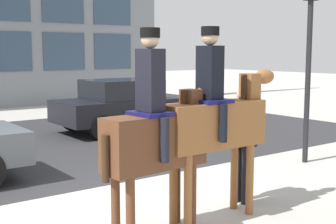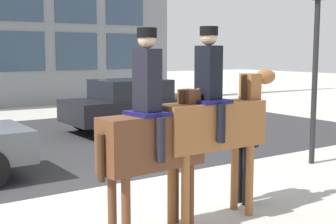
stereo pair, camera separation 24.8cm
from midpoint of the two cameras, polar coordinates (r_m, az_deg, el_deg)
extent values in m
plane|color=#B2AFA8|center=(7.78, -7.38, -9.87)|extent=(80.00, 80.00, 0.00)
cube|color=#2D2D30|center=(12.04, -18.40, -4.01)|extent=(19.30, 8.50, 0.01)
cube|color=#33475B|center=(20.26, -19.20, 6.99)|extent=(1.94, 0.02, 1.63)
cube|color=#33475B|center=(21.10, -12.85, 7.21)|extent=(1.94, 0.02, 1.63)
cube|color=#33475B|center=(22.18, -7.04, 7.33)|extent=(1.94, 0.02, 1.63)
cube|color=#33475B|center=(20.36, -19.44, 12.73)|extent=(1.94, 0.02, 1.63)
cube|color=#33475B|center=(21.20, -13.01, 12.72)|extent=(1.94, 0.02, 1.63)
cube|color=#33475B|center=(22.28, -7.13, 12.58)|extent=(1.94, 0.02, 1.63)
cube|color=#59331E|center=(5.78, -2.84, -3.62)|extent=(1.39, 0.54, 0.67)
cylinder|color=#59331E|center=(6.38, -0.09, -9.64)|extent=(0.11, 0.11, 0.86)
cylinder|color=#59331E|center=(6.15, 1.79, -10.27)|extent=(0.11, 0.11, 0.86)
cylinder|color=#59331E|center=(5.82, -7.65, -11.38)|extent=(0.11, 0.11, 0.86)
cylinder|color=#59331E|center=(5.58, -5.90, -12.20)|extent=(0.11, 0.11, 0.86)
cube|color=#59331E|center=(6.10, 1.62, 0.37)|extent=(0.22, 0.26, 0.51)
cube|color=#382314|center=(6.02, 0.77, 0.47)|extent=(0.05, 0.08, 0.46)
ellipsoid|color=#59331E|center=(6.28, 3.64, 2.43)|extent=(0.37, 0.22, 0.21)
cube|color=silver|center=(6.35, 4.33, 2.66)|extent=(0.13, 0.06, 0.09)
cylinder|color=#382314|center=(5.40, -8.96, -5.65)|extent=(0.09, 0.09, 0.55)
cube|color=#14144C|center=(5.68, -3.41, -0.19)|extent=(0.44, 0.51, 0.05)
cube|color=black|center=(5.64, -3.44, 3.90)|extent=(0.24, 0.33, 0.75)
sphere|color=#D1A889|center=(5.63, -3.48, 8.84)|extent=(0.22, 0.22, 0.22)
cylinder|color=black|center=(5.63, -3.48, 9.62)|extent=(0.24, 0.24, 0.12)
cylinder|color=black|center=(5.94, -4.95, -2.68)|extent=(0.11, 0.11, 0.54)
cylinder|color=black|center=(5.51, -1.69, -3.43)|extent=(0.11, 0.11, 0.54)
cube|color=brown|center=(6.30, 4.45, -1.57)|extent=(1.56, 0.45, 0.62)
cylinder|color=brown|center=(6.95, 7.05, -7.62)|extent=(0.11, 0.11, 1.01)
cylinder|color=brown|center=(6.74, 8.88, -8.13)|extent=(0.11, 0.11, 1.01)
cylinder|color=brown|center=(6.25, -0.49, -9.26)|extent=(0.11, 0.11, 1.01)
cylinder|color=brown|center=(6.02, 1.26, -9.93)|extent=(0.11, 0.11, 1.01)
cube|color=brown|center=(6.72, 8.89, 2.20)|extent=(0.20, 0.24, 0.58)
cube|color=#382314|center=(6.63, 8.16, 2.32)|extent=(0.04, 0.08, 0.52)
ellipsoid|color=brown|center=(6.92, 10.66, 4.27)|extent=(0.36, 0.20, 0.21)
cube|color=silver|center=(6.99, 11.26, 4.45)|extent=(0.13, 0.05, 0.09)
cylinder|color=#382314|center=(5.82, -1.66, -3.34)|extent=(0.09, 0.09, 0.55)
cube|color=#14144C|center=(6.21, 3.93, 1.36)|extent=(0.47, 0.48, 0.05)
cube|color=black|center=(6.18, 3.97, 4.85)|extent=(0.22, 0.32, 0.70)
sphere|color=#D1A889|center=(6.17, 4.00, 9.10)|extent=(0.22, 0.22, 0.22)
cylinder|color=black|center=(6.18, 4.01, 9.81)|extent=(0.24, 0.24, 0.12)
cylinder|color=black|center=(6.44, 2.36, -0.79)|extent=(0.11, 0.11, 0.49)
cylinder|color=black|center=(6.04, 5.58, -1.37)|extent=(0.11, 0.11, 0.49)
cylinder|color=black|center=(7.19, 8.50, -7.63)|extent=(0.13, 0.13, 0.89)
cylinder|color=black|center=(7.28, 7.49, -7.42)|extent=(0.13, 0.13, 0.89)
cube|color=black|center=(7.08, 8.10, -1.41)|extent=(0.28, 0.43, 0.67)
sphere|color=#D1A889|center=(7.03, 8.17, 2.11)|extent=(0.20, 0.20, 0.20)
cube|color=black|center=(6.73, 7.93, -0.27)|extent=(0.56, 0.17, 0.09)
cone|color=orange|center=(6.46, 6.05, -0.56)|extent=(0.18, 0.07, 0.04)
cube|color=black|center=(13.68, -5.83, 0.36)|extent=(3.95, 1.89, 0.62)
cube|color=black|center=(13.57, -6.22, 2.79)|extent=(1.98, 1.66, 0.55)
cylinder|color=black|center=(13.67, 0.47, -0.91)|extent=(0.67, 0.23, 0.67)
cylinder|color=black|center=(15.09, -3.48, -0.15)|extent=(0.67, 0.23, 0.67)
cylinder|color=black|center=(12.38, -8.67, -1.86)|extent=(0.67, 0.23, 0.67)
cylinder|color=black|center=(13.93, -11.98, -0.92)|extent=(0.67, 0.23, 0.67)
cylinder|color=black|center=(9.99, 15.99, 3.41)|extent=(0.11, 0.11, 3.32)
camera|label=1|loc=(0.12, -91.06, -0.14)|focal=50.00mm
camera|label=2|loc=(0.12, 88.94, 0.14)|focal=50.00mm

